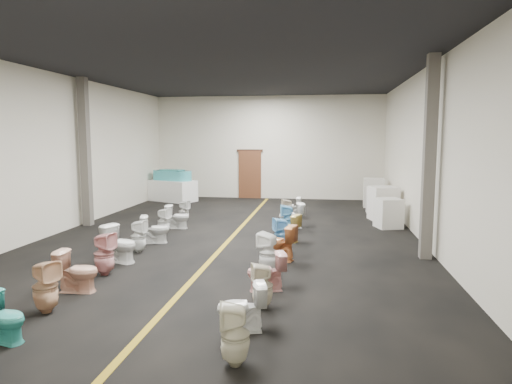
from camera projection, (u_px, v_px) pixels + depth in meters
floor at (232, 237)px, 12.47m from camera, size 16.00×16.00×0.00m
ceiling at (231, 69)px, 11.93m from camera, size 16.00×16.00×0.00m
wall_back at (268, 148)px, 20.06m from camera, size 10.00×0.00×10.00m
wall_front at (64, 187)px, 4.35m from camera, size 10.00×0.00×10.00m
wall_left at (59, 154)px, 12.94m from camera, size 0.00×16.00×16.00m
wall_right at (426, 156)px, 11.47m from camera, size 0.00×16.00×16.00m
aisle_stripe at (232, 237)px, 12.47m from camera, size 0.12×15.60×0.01m
back_door at (250, 175)px, 20.26m from camera, size 1.00×0.10×2.10m
door_frame at (250, 150)px, 20.14m from camera, size 1.15×0.08×0.10m
column_left at (85, 152)px, 13.88m from camera, size 0.25×0.25×4.50m
column_right at (429, 159)px, 10.03m from camera, size 0.25×0.25×4.50m
display_table at (172, 191)px, 19.40m from camera, size 2.23×1.72×0.89m
bathtub at (172, 176)px, 19.32m from camera, size 1.80×1.03×0.55m
appliance_crate_a at (388, 213)px, 13.70m from camera, size 0.86×0.86×0.88m
appliance_crate_b at (383, 203)px, 14.92m from camera, size 0.98×0.98×1.11m
appliance_crate_c at (378, 201)px, 16.24m from camera, size 0.83×0.83×0.92m
appliance_crate_d at (374, 193)px, 17.78m from camera, size 0.82×0.82×1.11m
toilet_left_0 at (4, 317)px, 6.07m from camera, size 0.73×0.53×0.67m
toilet_left_1 at (45, 287)px, 7.06m from camera, size 0.49×0.49×0.84m
toilet_left_2 at (77, 271)px, 8.03m from camera, size 0.75×0.46×0.75m
toilet_left_3 at (104, 254)px, 8.98m from camera, size 0.44×0.43×0.86m
toilet_left_4 at (120, 244)px, 9.94m from camera, size 0.90×0.69×0.81m
toilet_left_5 at (138, 236)px, 10.76m from camera, size 0.37×0.37×0.78m
toilet_left_6 at (155, 229)px, 11.73m from camera, size 0.79×0.58×0.72m
toilet_left_7 at (164, 222)px, 12.71m from camera, size 0.42×0.42×0.75m
toilet_left_8 at (178, 217)px, 13.61m from camera, size 0.70×0.42×0.70m
toilet_left_9 at (184, 212)px, 14.50m from camera, size 0.38×0.38×0.71m
toilet_right_0 at (235, 335)px, 5.42m from camera, size 0.42×0.42×0.78m
toilet_right_1 at (241, 308)px, 6.38m from camera, size 0.76×0.56×0.70m
toilet_right_2 at (263, 286)px, 7.25m from camera, size 0.42×0.42×0.73m
toilet_right_3 at (266, 272)px, 8.08m from camera, size 0.77×0.58×0.69m
toilet_right_4 at (268, 253)px, 9.13m from camera, size 0.49×0.48×0.83m
toilet_right_5 at (278, 243)px, 10.07m from camera, size 0.88×0.64×0.81m
toilet_right_6 at (282, 235)px, 10.86m from camera, size 0.48×0.48×0.81m
toilet_right_7 at (286, 228)px, 11.89m from camera, size 0.82×0.64×0.73m
toilet_right_8 at (287, 219)px, 12.81m from camera, size 0.44×0.43×0.83m
toilet_right_9 at (291, 216)px, 13.62m from camera, size 0.84×0.65×0.76m
toilet_right_10 at (287, 210)px, 14.66m from camera, size 0.43×0.42×0.74m
toilet_right_11 at (291, 207)px, 15.60m from camera, size 0.68×0.40×0.68m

